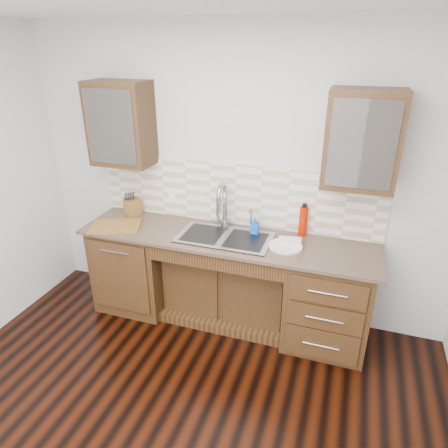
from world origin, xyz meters
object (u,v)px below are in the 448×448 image
(soap_bottle, at_px, (255,226))
(water_bottle, at_px, (303,221))
(plate, at_px, (285,246))
(cutting_board, at_px, (116,226))
(knife_block, at_px, (133,207))

(soap_bottle, height_order, water_bottle, water_bottle)
(soap_bottle, relative_size, plate, 0.53)
(water_bottle, relative_size, plate, 0.93)
(water_bottle, relative_size, cutting_board, 0.61)
(soap_bottle, xyz_separation_m, plate, (0.32, -0.17, -0.07))
(water_bottle, relative_size, knife_block, 1.58)
(soap_bottle, bearing_deg, plate, -31.53)
(water_bottle, bearing_deg, knife_block, -177.18)
(soap_bottle, bearing_deg, knife_block, 175.14)
(soap_bottle, bearing_deg, cutting_board, -171.28)
(soap_bottle, height_order, knife_block, knife_block)
(soap_bottle, xyz_separation_m, knife_block, (-1.27, 0.03, 0.01))
(plate, bearing_deg, soap_bottle, 152.07)
(plate, height_order, knife_block, knife_block)
(soap_bottle, distance_m, water_bottle, 0.43)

